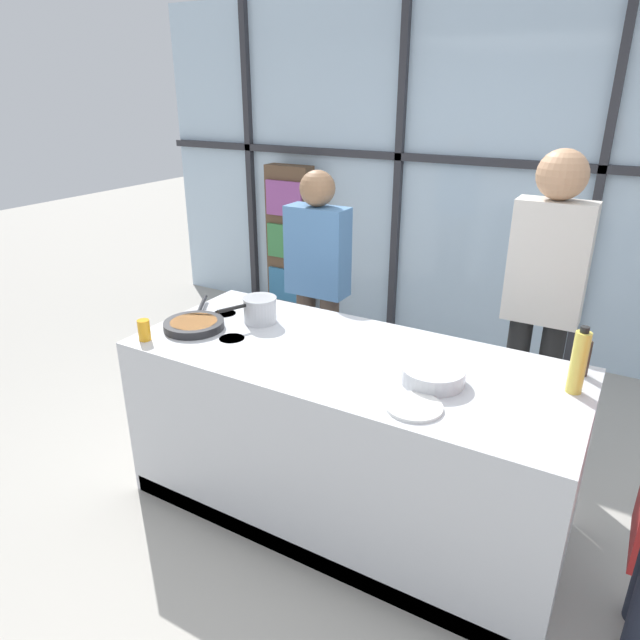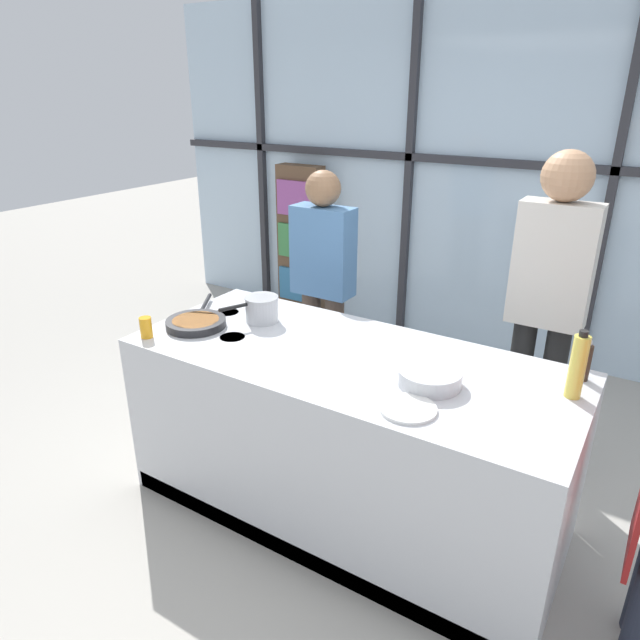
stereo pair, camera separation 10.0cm
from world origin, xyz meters
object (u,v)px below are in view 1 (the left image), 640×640
(spectator_center_left, at_px, (544,292))
(saucepan, at_px, (260,309))
(oil_bottle, at_px, (579,362))
(juice_glass_near, at_px, (144,330))
(pepper_grinder, at_px, (585,357))
(frying_pan, at_px, (194,324))
(spectator_far_left, at_px, (318,277))
(mixing_bowl, at_px, (433,374))
(white_plate, at_px, (414,407))

(spectator_center_left, height_order, saucepan, spectator_center_left)
(oil_bottle, height_order, juice_glass_near, oil_bottle)
(saucepan, xyz_separation_m, pepper_grinder, (1.59, 0.22, 0.01))
(frying_pan, bearing_deg, spectator_center_left, 33.09)
(spectator_far_left, relative_size, mixing_bowl, 5.86)
(white_plate, height_order, pepper_grinder, pepper_grinder)
(spectator_center_left, height_order, frying_pan, spectator_center_left)
(frying_pan, distance_m, oil_bottle, 1.86)
(saucepan, distance_m, juice_glass_near, 0.60)
(saucepan, bearing_deg, oil_bottle, 1.34)
(spectator_far_left, relative_size, juice_glass_near, 14.87)
(frying_pan, relative_size, saucepan, 1.61)
(white_plate, distance_m, mixing_bowl, 0.24)
(frying_pan, height_order, white_plate, frying_pan)
(spectator_far_left, distance_m, spectator_center_left, 1.41)
(spectator_center_left, xyz_separation_m, mixing_bowl, (-0.27, -0.96, -0.13))
(mixing_bowl, distance_m, pepper_grinder, 0.68)
(saucepan, relative_size, mixing_bowl, 1.16)
(spectator_far_left, relative_size, pepper_grinder, 8.42)
(spectator_center_left, relative_size, oil_bottle, 6.09)
(frying_pan, xyz_separation_m, juice_glass_near, (-0.11, -0.24, 0.03))
(frying_pan, height_order, mixing_bowl, mixing_bowl)
(spectator_center_left, bearing_deg, oil_bottle, 110.21)
(oil_bottle, bearing_deg, mixing_bowl, -157.76)
(juice_glass_near, bearing_deg, mixing_bowl, 12.03)
(white_plate, height_order, mixing_bowl, mixing_bowl)
(saucepan, bearing_deg, pepper_grinder, 7.77)
(mixing_bowl, relative_size, oil_bottle, 0.93)
(white_plate, xyz_separation_m, juice_glass_near, (-1.41, -0.06, 0.05))
(frying_pan, height_order, oil_bottle, oil_bottle)
(frying_pan, bearing_deg, saucepan, 43.70)
(spectator_far_left, relative_size, white_plate, 6.97)
(saucepan, height_order, pepper_grinder, pepper_grinder)
(frying_pan, bearing_deg, oil_bottle, 8.64)
(mixing_bowl, bearing_deg, spectator_far_left, 139.82)
(spectator_center_left, height_order, mixing_bowl, spectator_center_left)
(white_plate, bearing_deg, spectator_center_left, 77.89)
(mixing_bowl, bearing_deg, white_plate, -87.91)
(saucepan, distance_m, mixing_bowl, 1.06)
(frying_pan, xyz_separation_m, white_plate, (1.30, -0.18, -0.02))
(pepper_grinder, bearing_deg, oil_bottle, -93.18)
(frying_pan, distance_m, mixing_bowl, 1.30)
(spectator_far_left, relative_size, oil_bottle, 5.43)
(spectator_far_left, xyz_separation_m, mixing_bowl, (1.13, -0.96, 0.02))
(pepper_grinder, height_order, juice_glass_near, pepper_grinder)
(spectator_far_left, height_order, pepper_grinder, spectator_far_left)
(juice_glass_near, bearing_deg, saucepan, 52.97)
(oil_bottle, relative_size, pepper_grinder, 1.55)
(frying_pan, relative_size, mixing_bowl, 1.86)
(juice_glass_near, bearing_deg, spectator_center_left, 36.96)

